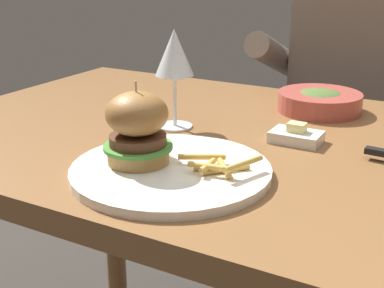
% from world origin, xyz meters
% --- Properties ---
extents(dining_table, '(1.39, 0.78, 0.74)m').
position_xyz_m(dining_table, '(0.00, 0.00, 0.65)').
color(dining_table, brown).
rests_on(dining_table, ground).
extents(main_plate, '(0.30, 0.30, 0.01)m').
position_xyz_m(main_plate, '(-0.10, -0.21, 0.75)').
color(main_plate, white).
rests_on(main_plate, dining_table).
extents(burger_sandwich, '(0.11, 0.11, 0.13)m').
position_xyz_m(burger_sandwich, '(-0.15, -0.22, 0.81)').
color(burger_sandwich, '#B78447').
rests_on(burger_sandwich, main_plate).
extents(fries_pile, '(0.12, 0.07, 0.02)m').
position_xyz_m(fries_pile, '(-0.02, -0.20, 0.76)').
color(fries_pile, '#E0B251').
rests_on(fries_pile, main_plate).
extents(wine_glass, '(0.07, 0.07, 0.19)m').
position_xyz_m(wine_glass, '(-0.21, -0.01, 0.88)').
color(wine_glass, silver).
rests_on(wine_glass, dining_table).
extents(butter_dish, '(0.09, 0.06, 0.04)m').
position_xyz_m(butter_dish, '(0.02, 0.02, 0.75)').
color(butter_dish, white).
rests_on(butter_dish, dining_table).
extents(soup_bowl, '(0.18, 0.18, 0.05)m').
position_xyz_m(soup_bowl, '(-0.00, 0.24, 0.76)').
color(soup_bowl, '#B24C42').
rests_on(soup_bowl, dining_table).
extents(diner_person, '(0.51, 0.36, 1.18)m').
position_xyz_m(diner_person, '(-0.01, 0.67, 0.56)').
color(diner_person, '#282833').
rests_on(diner_person, ground).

